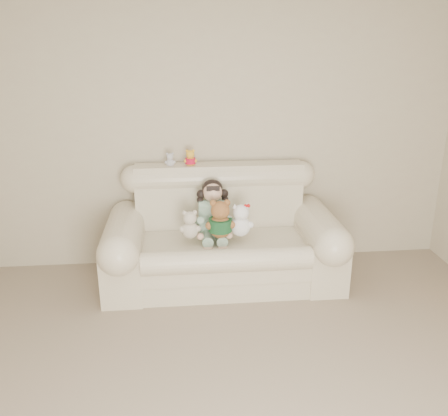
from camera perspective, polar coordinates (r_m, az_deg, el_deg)
wall_back at (r=4.61m, az=-0.48°, el=8.96°), size 4.50×0.00×4.50m
sofa at (r=4.33m, az=-0.13°, el=-2.51°), size 2.10×0.95×1.03m
seated_child at (r=4.34m, az=-1.33°, el=-0.04°), size 0.34×0.41×0.53m
brown_teddy at (r=4.13m, az=-0.46°, el=-0.87°), size 0.29×0.24×0.40m
white_cat at (r=4.18m, az=1.98°, el=-1.03°), size 0.24×0.19×0.35m
cream_teddy at (r=4.15m, az=-4.03°, el=-1.63°), size 0.19×0.15×0.29m
yellow_mini_bear at (r=4.48m, az=-3.98°, el=6.06°), size 0.13×0.10×0.19m
grey_mini_plush at (r=4.48m, az=-6.37°, el=5.80°), size 0.12×0.10×0.16m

